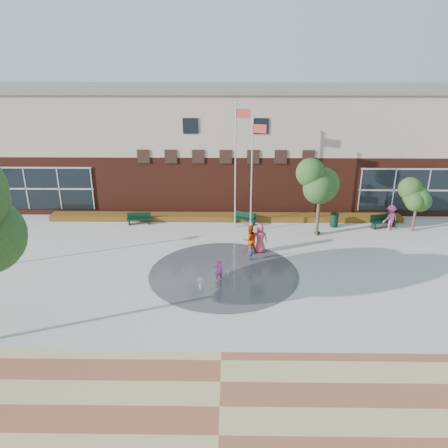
{
  "coord_description": "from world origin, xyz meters",
  "views": [
    {
      "loc": [
        0.32,
        -18.88,
        11.42
      ],
      "look_at": [
        0.0,
        4.0,
        2.6
      ],
      "focal_mm": 35.0,
      "sensor_mm": 36.0,
      "label": 1
    }
  ],
  "objects_px": {
    "bench_left": "(139,221)",
    "flagpole_right": "(252,170)",
    "trash_can": "(334,220)",
    "child_splash": "(219,270)",
    "flagpole_left": "(236,161)"
  },
  "relations": [
    {
      "from": "bench_left",
      "to": "trash_can",
      "type": "distance_m",
      "value": 14.03
    },
    {
      "from": "flagpole_left",
      "to": "flagpole_right",
      "type": "bearing_deg",
      "value": -22.17
    },
    {
      "from": "flagpole_right",
      "to": "trash_can",
      "type": "bearing_deg",
      "value": 24.37
    },
    {
      "from": "flagpole_left",
      "to": "bench_left",
      "type": "bearing_deg",
      "value": -175.17
    },
    {
      "from": "flagpole_left",
      "to": "child_splash",
      "type": "height_order",
      "value": "flagpole_left"
    },
    {
      "from": "bench_left",
      "to": "flagpole_right",
      "type": "bearing_deg",
      "value": -14.99
    },
    {
      "from": "child_splash",
      "to": "bench_left",
      "type": "bearing_deg",
      "value": -84.45
    },
    {
      "from": "bench_left",
      "to": "child_splash",
      "type": "distance_m",
      "value": 10.39
    },
    {
      "from": "bench_left",
      "to": "flagpole_left",
      "type": "bearing_deg",
      "value": -10.96
    },
    {
      "from": "trash_can",
      "to": "flagpole_right",
      "type": "bearing_deg",
      "value": -170.98
    },
    {
      "from": "bench_left",
      "to": "trash_can",
      "type": "relative_size",
      "value": 1.76
    },
    {
      "from": "trash_can",
      "to": "child_splash",
      "type": "distance_m",
      "value": 11.47
    },
    {
      "from": "flagpole_right",
      "to": "trash_can",
      "type": "relative_size",
      "value": 7.89
    },
    {
      "from": "flagpole_left",
      "to": "flagpole_right",
      "type": "xyz_separation_m",
      "value": [
        1.07,
        -0.66,
        -0.49
      ]
    },
    {
      "from": "trash_can",
      "to": "child_splash",
      "type": "bearing_deg",
      "value": -134.43
    }
  ]
}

